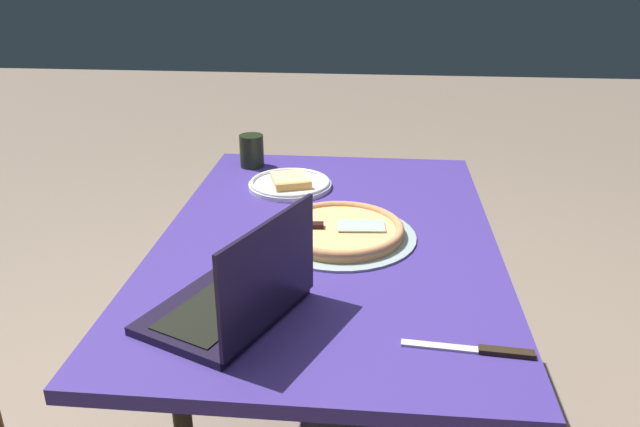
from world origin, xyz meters
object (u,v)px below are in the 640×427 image
object	(u,v)px
table_knife	(481,350)
drink_cup	(252,150)
dining_table	(328,258)
pizza_tray	(340,230)
laptop	(237,298)
pizza_plate	(290,183)

from	to	relation	value
table_knife	drink_cup	bearing A→B (deg)	31.93
dining_table	pizza_tray	size ratio (longest dim) A/B	3.35
pizza_tray	drink_cup	xyz separation A→B (m)	(0.52, 0.33, 0.04)
dining_table	laptop	distance (m)	0.44
pizza_tray	drink_cup	distance (m)	0.61
drink_cup	laptop	bearing A→B (deg)	-170.64
table_knife	dining_table	bearing A→B (deg)	34.12
laptop	dining_table	bearing A→B (deg)	-19.96
pizza_plate	laptop	bearing A→B (deg)	179.77
dining_table	drink_cup	distance (m)	0.60
dining_table	drink_cup	xyz separation A→B (m)	(0.51, 0.29, 0.12)
drink_cup	dining_table	bearing A→B (deg)	-150.16
table_knife	drink_cup	size ratio (longest dim) A/B	2.23
pizza_plate	drink_cup	size ratio (longest dim) A/B	2.36
laptop	drink_cup	world-z (taller)	laptop
laptop	table_knife	xyz separation A→B (m)	(-0.07, -0.46, -0.04)
dining_table	table_knife	xyz separation A→B (m)	(-0.47, -0.32, 0.07)
pizza_plate	table_knife	distance (m)	0.91
dining_table	pizza_plate	xyz separation A→B (m)	(0.33, 0.14, 0.08)
pizza_tray	table_knife	distance (m)	0.54
pizza_tray	drink_cup	world-z (taller)	drink_cup
pizza_plate	dining_table	bearing A→B (deg)	-156.58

